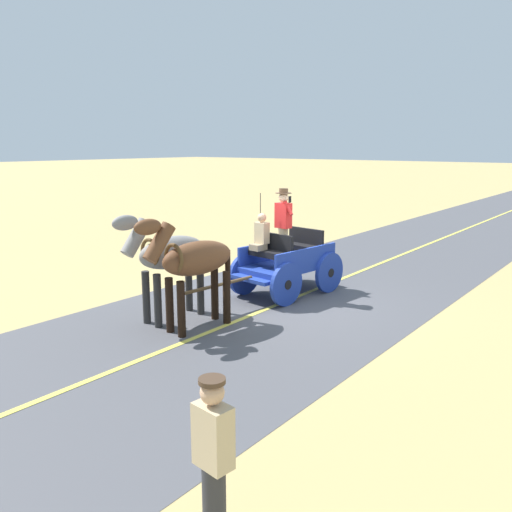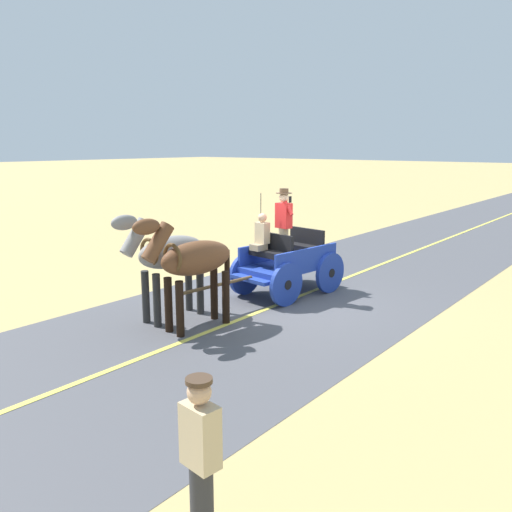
{
  "view_description": "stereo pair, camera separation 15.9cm",
  "coord_description": "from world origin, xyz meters",
  "px_view_note": "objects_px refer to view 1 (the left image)",
  "views": [
    {
      "loc": [
        -6.48,
        9.47,
        3.46
      ],
      "look_at": [
        0.37,
        0.65,
        1.1
      ],
      "focal_mm": 37.19,
      "sensor_mm": 36.0,
      "label": 1
    },
    {
      "loc": [
        -6.61,
        9.37,
        3.46
      ],
      "look_at": [
        0.37,
        0.65,
        1.1
      ],
      "focal_mm": 37.19,
      "sensor_mm": 36.0,
      "label": 2
    }
  ],
  "objects_px": {
    "horse_drawn_carriage": "(285,260)",
    "horse_near_side": "(193,261)",
    "horse_off_side": "(168,255)",
    "pedestrian_walking": "(214,465)"
  },
  "relations": [
    {
      "from": "horse_off_side",
      "to": "pedestrian_walking",
      "type": "distance_m",
      "value": 6.45
    },
    {
      "from": "pedestrian_walking",
      "to": "horse_off_side",
      "type": "bearing_deg",
      "value": -39.77
    },
    {
      "from": "horse_drawn_carriage",
      "to": "horse_near_side",
      "type": "height_order",
      "value": "horse_drawn_carriage"
    },
    {
      "from": "horse_drawn_carriage",
      "to": "horse_near_side",
      "type": "relative_size",
      "value": 2.04
    },
    {
      "from": "pedestrian_walking",
      "to": "horse_near_side",
      "type": "bearing_deg",
      "value": -43.94
    },
    {
      "from": "horse_off_side",
      "to": "pedestrian_walking",
      "type": "height_order",
      "value": "horse_off_side"
    },
    {
      "from": "horse_near_side",
      "to": "horse_drawn_carriage",
      "type": "bearing_deg",
      "value": -89.48
    },
    {
      "from": "horse_drawn_carriage",
      "to": "horse_near_side",
      "type": "xyz_separation_m",
      "value": [
        -0.03,
        3.05,
        0.51
      ]
    },
    {
      "from": "horse_near_side",
      "to": "pedestrian_walking",
      "type": "relative_size",
      "value": 1.34
    },
    {
      "from": "horse_near_side",
      "to": "horse_off_side",
      "type": "height_order",
      "value": "same"
    }
  ]
}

